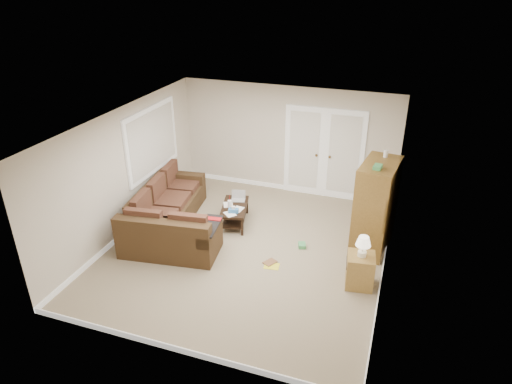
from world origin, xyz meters
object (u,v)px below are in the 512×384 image
at_px(tv_armoire, 375,206).
at_px(sectional_sofa, 169,219).
at_px(coffee_table, 235,213).
at_px(side_cabinet, 360,268).

bearing_deg(tv_armoire, sectional_sofa, -160.63).
relative_size(coffee_table, tv_armoire, 0.58).
distance_m(sectional_sofa, coffee_table, 1.35).
xyz_separation_m(coffee_table, tv_armoire, (2.78, -0.01, 0.65)).
bearing_deg(side_cabinet, coffee_table, 147.25).
bearing_deg(sectional_sofa, tv_armoire, 3.79).
bearing_deg(sectional_sofa, side_cabinet, -14.62).
bearing_deg(coffee_table, tv_armoire, -14.10).
xyz_separation_m(sectional_sofa, coffee_table, (1.08, 0.80, -0.11)).
xyz_separation_m(sectional_sofa, side_cabinet, (3.80, -0.46, 0.01)).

